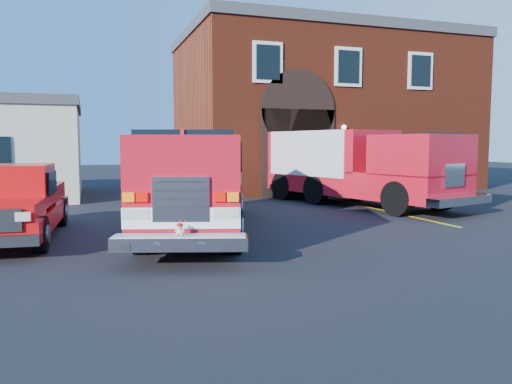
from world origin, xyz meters
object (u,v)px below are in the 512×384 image
object	(u,v)px
fire_engine	(199,180)
pickup_truck	(13,204)
secondary_truck	(355,164)
fire_station	(319,112)

from	to	relation	value
fire_engine	pickup_truck	size ratio (longest dim) A/B	1.54
pickup_truck	secondary_truck	size ratio (longest dim) A/B	0.63
fire_station	pickup_truck	xyz separation A→B (m)	(-14.48, -12.25, -3.35)
fire_engine	pickup_truck	distance (m)	4.76
fire_station	fire_engine	xyz separation A→B (m)	(-9.75, -12.52, -2.84)
pickup_truck	secondary_truck	xyz separation A→B (m)	(11.91, 3.67, 0.70)
secondary_truck	pickup_truck	bearing A→B (deg)	-162.85
fire_station	secondary_truck	world-z (taller)	fire_station
fire_station	fire_engine	size ratio (longest dim) A/B	1.66
secondary_truck	fire_engine	bearing A→B (deg)	-151.20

